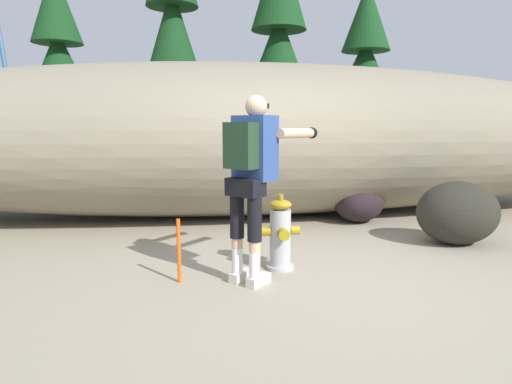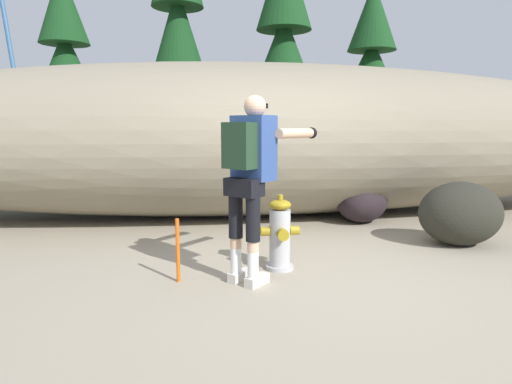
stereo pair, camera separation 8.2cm
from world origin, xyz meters
TOP-DOWN VIEW (x-y plane):
  - ground_plane at (0.00, 0.00)m, footprint 56.00×56.00m
  - dirt_embankment at (0.00, 3.30)m, footprint 14.94×3.20m
  - fire_hydrant at (-0.19, 0.39)m, footprint 0.39×0.34m
  - utility_worker at (-0.51, 0.08)m, footprint 0.96×0.96m
  - boulder_large at (2.15, 1.00)m, footprint 1.06×0.88m
  - boulder_mid at (1.46, 2.43)m, footprint 1.17×1.21m
  - pine_tree_far_left at (-4.97, 10.91)m, footprint 2.33×2.33m
  - pine_tree_left at (-1.41, 8.30)m, footprint 2.09×2.09m
  - pine_tree_center at (1.33, 7.91)m, footprint 2.23×2.23m
  - pine_tree_right at (4.39, 9.50)m, footprint 2.29×2.29m
  - survey_stake at (-1.20, 0.15)m, footprint 0.04×0.04m

SIDE VIEW (x-z plane):
  - ground_plane at x=0.00m, z-range -0.04..0.00m
  - survey_stake at x=-1.20m, z-range 0.00..0.60m
  - boulder_mid at x=1.46m, z-range 0.00..0.65m
  - fire_hydrant at x=-0.19m, z-range -0.03..0.73m
  - boulder_large at x=2.15m, z-range 0.00..0.78m
  - utility_worker at x=-0.51m, z-range 0.23..1.94m
  - dirt_embankment at x=0.00m, z-range 0.00..2.43m
  - pine_tree_right at x=4.39m, z-range 0.48..6.27m
  - pine_tree_center at x=1.33m, z-range 0.38..6.66m
  - pine_tree_far_left at x=-4.97m, z-range 0.44..6.68m
  - pine_tree_left at x=-1.41m, z-range 0.36..7.68m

